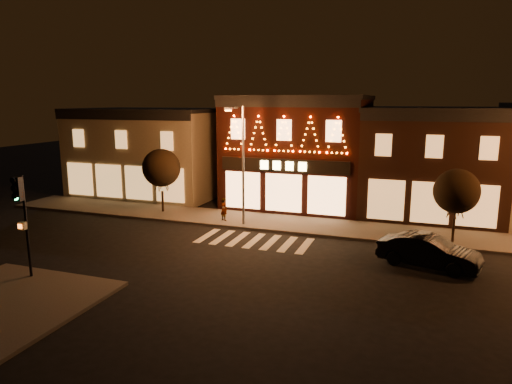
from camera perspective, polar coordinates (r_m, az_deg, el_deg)
The scene contains 12 objects.
ground at distance 23.31m, azimuth -3.57°, elevation -8.74°, with size 120.00×120.00×0.00m, color black.
sidewalk_far at distance 29.96m, azimuth 6.00°, elevation -4.08°, with size 44.00×4.00×0.15m, color #47423D.
sidewalk_near at distance 21.24m, azimuth -28.98°, elevation -12.01°, with size 7.00×7.00×0.15m, color #47423D.
building_left at distance 40.64m, azimuth -12.86°, elevation 4.88°, with size 12.20×8.28×7.30m.
building_pulp at distance 35.40m, azimuth 5.26°, elevation 5.03°, with size 10.20×8.34×8.30m.
building_right_a at distance 34.39m, azimuth 20.81°, elevation 3.49°, with size 9.20×8.28×7.50m.
traffic_signal_near at distance 22.64m, azimuth -26.91°, elevation -1.64°, with size 0.35×0.48×4.59m.
streetlamp_mid at distance 28.81m, azimuth -1.85°, elevation 4.39°, with size 0.69×1.71×7.46m.
tree_left at distance 33.26m, azimuth -11.58°, elevation 2.93°, with size 2.68×2.68×4.48m.
tree_right at distance 27.71m, azimuth 23.47°, elevation 0.08°, with size 2.47×2.47×4.13m.
dark_sedan at distance 24.02m, azimuth 20.50°, elevation -6.88°, with size 1.65×4.73×1.56m, color black.
pedestrian at distance 30.58m, azimuth -3.98°, elevation -2.12°, with size 0.56×0.37×1.53m, color gray.
Camera 1 is at (8.66, -20.14, 7.94)m, focal length 32.48 mm.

